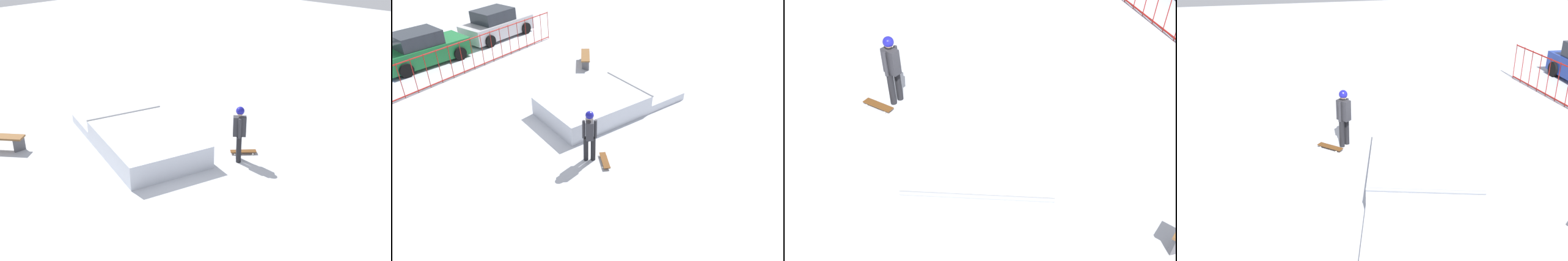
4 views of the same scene
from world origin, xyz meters
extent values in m
plane|color=#B2B7C1|center=(0.00, 0.00, 0.00)|extent=(60.00, 60.00, 0.00)
cube|color=silver|center=(0.92, -0.32, 0.35)|extent=(4.19, 3.52, 0.70)
cube|color=silver|center=(3.50, -1.09, 0.15)|extent=(2.46, 3.00, 0.30)
cylinder|color=gray|center=(2.64, -0.84, 0.70)|extent=(0.82, 2.52, 0.08)
cylinder|color=black|center=(-1.31, -2.01, 0.41)|extent=(0.15, 0.15, 0.82)
cylinder|color=black|center=(-1.45, -1.84, 0.41)|extent=(0.15, 0.15, 0.82)
cube|color=#2D2D33|center=(-1.38, -1.93, 1.12)|extent=(0.43, 0.41, 0.60)
cylinder|color=#2D2D33|center=(-1.27, -2.06, 1.12)|extent=(0.09, 0.09, 0.60)
cylinder|color=#2D2D33|center=(-1.50, -1.79, 1.12)|extent=(0.09, 0.09, 0.60)
sphere|color=tan|center=(-1.38, -1.93, 1.57)|extent=(0.22, 0.22, 0.22)
sphere|color=navy|center=(-1.38, -1.93, 1.60)|extent=(0.25, 0.25, 0.25)
cube|color=#593314|center=(-1.21, -2.38, 0.08)|extent=(0.70, 0.72, 0.02)
cylinder|color=silver|center=(-1.32, -2.66, 0.03)|extent=(0.06, 0.06, 0.06)
cylinder|color=silver|center=(-1.49, -2.51, 0.03)|extent=(0.06, 0.06, 0.06)
cylinder|color=silver|center=(-0.94, -2.26, 0.03)|extent=(0.06, 0.06, 0.06)
cylinder|color=silver|center=(-1.10, -2.10, 0.03)|extent=(0.06, 0.06, 0.06)
cylinder|color=maroon|center=(-6.15, 6.28, 0.75)|extent=(0.03, 0.03, 1.50)
cylinder|color=maroon|center=(-5.56, 6.30, 0.75)|extent=(0.03, 0.03, 1.50)
cylinder|color=maroon|center=(-4.97, 6.31, 0.75)|extent=(0.03, 0.03, 1.50)
cylinder|color=maroon|center=(-4.39, 6.32, 0.75)|extent=(0.03, 0.03, 1.50)
cylinder|color=maroon|center=(-3.80, 6.34, 0.75)|extent=(0.03, 0.03, 1.50)
cylinder|color=maroon|center=(-3.22, 6.35, 0.75)|extent=(0.03, 0.03, 1.50)
cylinder|color=maroon|center=(-2.63, 6.37, 0.75)|extent=(0.03, 0.03, 1.50)
cylinder|color=black|center=(-6.03, 8.15, 0.32)|extent=(0.66, 0.27, 0.64)
camera|label=1|loc=(-9.06, 7.93, 6.59)|focal=42.84mm
camera|label=2|loc=(-8.54, -7.27, 6.94)|focal=33.43mm
camera|label=3|loc=(7.27, -1.83, 6.09)|focal=39.08mm
camera|label=4|loc=(10.35, -3.83, 5.85)|focal=40.71mm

